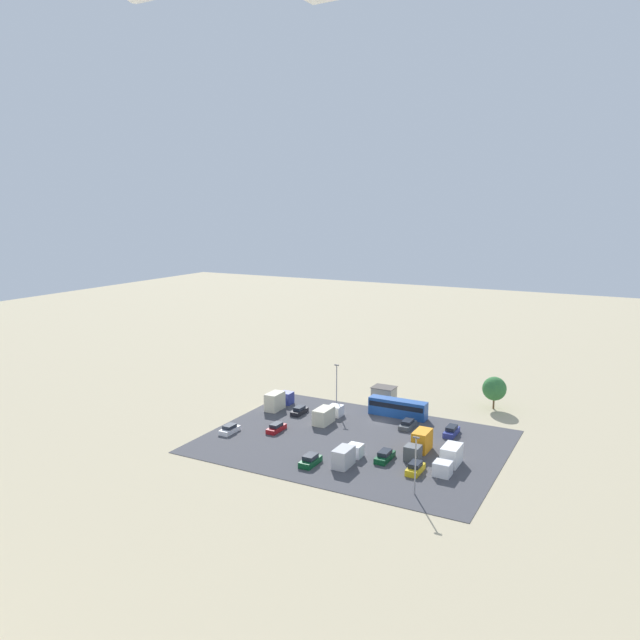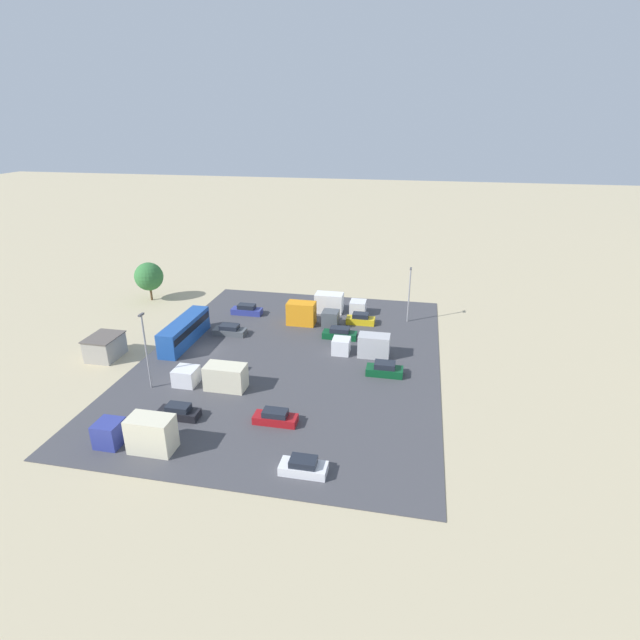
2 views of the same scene
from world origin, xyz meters
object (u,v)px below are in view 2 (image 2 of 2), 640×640
object	(u,v)px
parked_car_3	(247,310)
parked_truck_3	(337,304)
parked_car_4	(303,467)
parked_truck_0	(214,377)
parked_car_5	(361,319)
shed_building	(105,347)
parked_car_1	(275,418)
parked_car_0	(230,330)
parked_truck_2	(139,434)
bus	(185,330)
parked_car_2	(340,334)
parked_car_7	(385,370)
parked_car_6	(179,412)
parked_truck_1	(309,315)
parked_truck_4	(365,346)

from	to	relation	value
parked_car_3	parked_truck_3	world-z (taller)	parked_truck_3
parked_car_4	parked_truck_0	world-z (taller)	parked_truck_0
parked_car_5	parked_truck_0	size ratio (longest dim) A/B	0.50
shed_building	parked_car_4	bearing A→B (deg)	60.55
parked_car_1	parked_car_0	bearing A→B (deg)	-147.96
parked_car_4	parked_truck_2	xyz separation A→B (m)	(-0.38, -15.71, 0.97)
parked_truck_0	parked_truck_3	bearing A→B (deg)	-20.63
parked_car_3	parked_car_4	bearing A→B (deg)	-153.66
parked_car_5	parked_car_1	bearing A→B (deg)	-10.60
parked_car_1	bus	bearing A→B (deg)	-132.87
parked_car_2	parked_truck_3	bearing A→B (deg)	11.63
parked_car_5	parked_car_7	size ratio (longest dim) A/B	0.96
parked_car_6	parked_truck_0	world-z (taller)	parked_truck_0
shed_building	bus	size ratio (longest dim) A/B	0.41
parked_truck_1	parked_truck_3	distance (m)	6.67
parked_car_1	parked_car_7	world-z (taller)	parked_car_7
shed_building	parked_car_2	size ratio (longest dim) A/B	0.98
parked_car_6	parked_car_7	xyz separation A→B (m)	(-13.46, 20.08, 0.07)
parked_car_0	parked_truck_3	distance (m)	17.90
parked_car_5	parked_truck_4	size ratio (longest dim) A/B	0.57
parked_truck_0	parked_truck_4	size ratio (longest dim) A/B	1.15
bus	parked_car_1	bearing A→B (deg)	-42.87
parked_truck_2	parked_truck_1	bearing A→B (deg)	-15.45
parked_truck_2	parked_truck_4	world-z (taller)	parked_truck_2
parked_car_1	parked_car_4	distance (m)	8.26
parked_car_5	parked_car_4	bearing A→B (deg)	-1.11
parked_truck_0	parked_car_4	bearing A→B (deg)	-133.12
parked_car_2	parked_car_4	distance (m)	28.94
parked_car_2	parked_truck_1	distance (m)	6.58
parked_car_2	parked_truck_3	size ratio (longest dim) A/B	0.60
parked_truck_1	parked_truck_4	bearing A→B (deg)	46.89
bus	parked_car_6	size ratio (longest dim) A/B	2.61
parked_car_5	parked_car_7	bearing A→B (deg)	17.41
shed_building	parked_car_7	xyz separation A→B (m)	(-2.28, 35.72, -0.73)
parked_car_4	parked_truck_0	bearing A→B (deg)	-133.12
parked_car_2	parked_truck_3	distance (m)	9.99
shed_building	parked_car_3	xyz separation A→B (m)	(-17.99, 12.87, -0.73)
parked_car_5	parked_truck_0	distance (m)	26.28
parked_car_5	parked_truck_1	world-z (taller)	parked_truck_1
parked_car_1	parked_car_4	size ratio (longest dim) A/B	1.07
parked_car_6	parked_truck_2	distance (m)	5.70
shed_building	parked_car_1	distance (m)	27.63
parked_car_3	parked_car_2	bearing A→B (deg)	-111.26
shed_building	parked_car_6	size ratio (longest dim) A/B	1.08
parked_car_0	parked_car_2	bearing A→B (deg)	96.87
parked_car_2	parked_truck_2	xyz separation A→B (m)	(28.51, -14.17, 0.92)
parked_car_2	parked_truck_4	size ratio (longest dim) A/B	0.64
parked_truck_0	parked_truck_4	xyz separation A→B (m)	(-11.63, 15.87, 0.03)
parked_car_2	parked_truck_2	bearing A→B (deg)	153.58
parked_car_2	parked_car_3	world-z (taller)	parked_car_3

